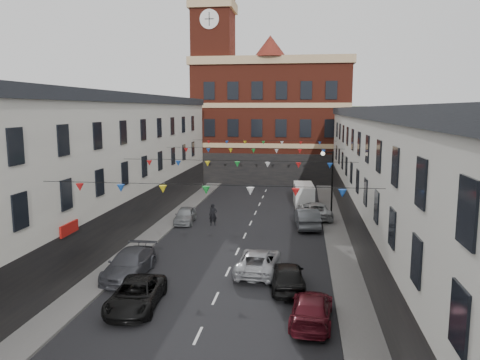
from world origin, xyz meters
The scene contains 19 objects.
ground centered at (0.00, 0.00, 0.00)m, with size 160.00×160.00×0.00m, color black.
pavement_left centered at (-6.90, 2.00, 0.07)m, with size 1.80×64.00×0.15m, color #605E5B.
pavement_right centered at (6.90, 2.00, 0.07)m, with size 1.80×64.00×0.15m, color #605E5B.
terrace_left centered at (-11.78, 1.00, 5.35)m, with size 8.40×56.00×10.70m.
terrace_right centered at (11.78, 1.00, 4.85)m, with size 8.40×56.00×9.70m.
civic_building centered at (0.00, 37.95, 8.14)m, with size 20.60×13.30×18.50m.
clock_tower centered at (-7.50, 35.00, 14.93)m, with size 5.60×5.60×30.00m.
distant_hill centered at (-4.00, 62.00, 5.00)m, with size 40.00×14.00×10.00m, color #365326.
street_lamp centered at (6.55, 14.00, 3.90)m, with size 1.10×0.36×6.00m.
car_left_c centered at (-3.60, -5.63, 0.66)m, with size 2.20×4.78×1.33m, color black.
car_left_d centered at (-5.50, -1.53, 0.74)m, with size 2.07×5.10×1.48m, color #44464C.
car_left_e centered at (-5.50, 11.37, 0.67)m, with size 1.58×3.92×1.33m, color gray.
car_right_c centered at (4.81, -6.06, 0.65)m, with size 1.82×4.48×1.30m, color #5C121D.
car_right_d centered at (3.60, -2.26, 0.75)m, with size 1.76×4.39×1.49m, color black.
car_right_e centered at (4.69, 11.20, 0.82)m, with size 1.74×4.98×1.64m, color #505458.
car_right_f centered at (5.37, 14.36, 0.75)m, with size 2.47×5.36×1.49m, color silver.
moving_car centered at (1.80, 0.08, 0.70)m, with size 2.31×5.01×1.39m, color #A4A5AB.
white_van centered at (4.42, 20.18, 1.06)m, with size 1.84×4.79×2.12m, color white.
pedestrian centered at (-3.00, 10.84, 0.90)m, with size 0.66×0.43×1.81m, color black.
Camera 1 is at (4.29, -26.26, 9.57)m, focal length 35.00 mm.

